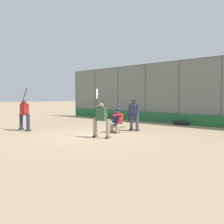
{
  "coord_description": "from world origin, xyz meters",
  "views": [
    {
      "loc": [
        -8.88,
        7.74,
        1.76
      ],
      "look_at": [
        -0.2,
        -1.0,
        1.05
      ],
      "focal_mm": 42.0,
      "sensor_mm": 36.0,
      "label": 1
    }
  ],
  "objects": [
    {
      "name": "umpire_home",
      "position": [
        -0.13,
        -2.68,
        0.86
      ],
      "size": [
        0.65,
        0.41,
        1.61
      ],
      "rotation": [
        0.0,
        0.0,
        0.04
      ],
      "color": "#4C4C51",
      "rests_on": "ground_plane"
    },
    {
      "name": "padding_wall",
      "position": [
        0.0,
        -7.26,
        0.33
      ],
      "size": [
        21.41,
        0.18,
        0.67
      ],
      "primitive_type": "cube",
      "color": "#236638",
      "rests_on": "ground_plane"
    },
    {
      "name": "catcher_behind_plate",
      "position": [
        -0.03,
        -1.5,
        0.63
      ],
      "size": [
        0.65,
        0.79,
        1.22
      ],
      "rotation": [
        0.0,
        0.0,
        -0.11
      ],
      "color": "gray",
      "rests_on": "ground_plane"
    },
    {
      "name": "batter_on_deck",
      "position": [
        3.99,
        1.28,
        0.9
      ],
      "size": [
        1.07,
        0.63,
        2.26
      ],
      "rotation": [
        0.0,
        0.0,
        0.01
      ],
      "color": "#2D334C",
      "rests_on": "ground_plane"
    },
    {
      "name": "spare_bat_by_padding",
      "position": [
        3.1,
        -4.18,
        0.03
      ],
      "size": [
        0.8,
        0.5,
        0.07
      ],
      "rotation": [
        0.0,
        0.0,
        2.61
      ],
      "color": "black",
      "rests_on": "ground_plane"
    },
    {
      "name": "home_plate_marker",
      "position": [
        0.0,
        0.0,
        0.01
      ],
      "size": [
        0.43,
        0.43,
        0.01
      ],
      "primitive_type": "cube",
      "color": "white",
      "rests_on": "ground_plane"
    },
    {
      "name": "bleachers_beyond",
      "position": [
        3.51,
        -9.51,
        0.38
      ],
      "size": [
        15.3,
        1.95,
        1.16
      ],
      "color": "slate",
      "rests_on": "ground_plane"
    },
    {
      "name": "ground_plane",
      "position": [
        0.0,
        0.0,
        0.0
      ],
      "size": [
        160.0,
        160.0,
        0.0
      ],
      "primitive_type": "plane",
      "color": "tan"
    },
    {
      "name": "backstop_fence",
      "position": [
        -0.0,
        -7.36,
        2.16
      ],
      "size": [
        21.93,
        0.08,
        4.13
      ],
      "color": "#515651",
      "rests_on": "ground_plane"
    },
    {
      "name": "equipment_bag_dugout_side",
      "position": [
        -0.45,
        -6.81,
        0.14
      ],
      "size": [
        1.13,
        0.28,
        0.28
      ],
      "color": "black",
      "rests_on": "ground_plane"
    },
    {
      "name": "fielding_glove_on_dirt",
      "position": [
        3.15,
        -5.98,
        0.06
      ],
      "size": [
        0.32,
        0.25,
        0.12
      ],
      "color": "brown",
      "rests_on": "ground_plane"
    },
    {
      "name": "batter_at_plate",
      "position": [
        -0.64,
        0.1,
        0.82
      ],
      "size": [
        1.09,
        0.58,
        2.14
      ],
      "rotation": [
        0.0,
        0.0,
        0.22
      ],
      "color": "gray",
      "rests_on": "ground_plane"
    }
  ]
}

